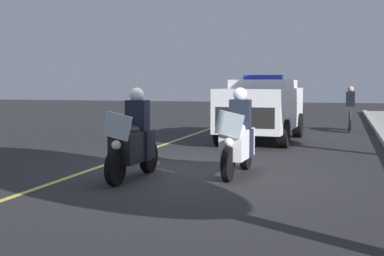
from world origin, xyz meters
name	(u,v)px	position (x,y,z in m)	size (l,w,h in m)	color
ground_plane	(191,173)	(0.00, 0.00, 0.00)	(80.00, 80.00, 0.00)	#28282B
lane_stripe_center	(96,168)	(0.00, -2.11, 0.00)	(48.00, 0.12, 0.01)	#E0D14C
police_motorcycle_lead_left	(133,142)	(0.96, -0.86, 0.70)	(2.14, 0.59, 1.72)	black
police_motorcycle_lead_right	(238,140)	(0.01, 0.95, 0.70)	(2.14, 0.59, 1.72)	black
police_suv	(262,107)	(-6.27, 0.52, 1.07)	(4.99, 2.26, 2.05)	silver
cyclist_background	(350,109)	(-10.59, 3.19, 0.84)	(1.76, 0.33, 1.69)	black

